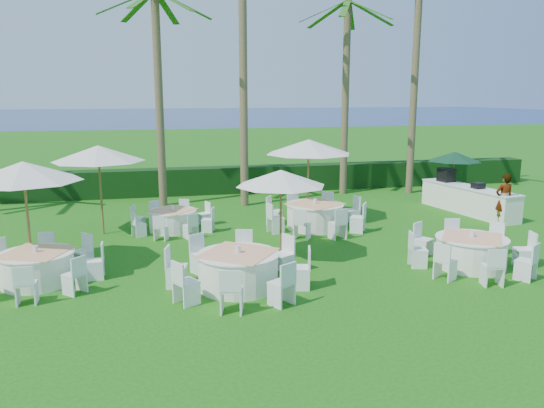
% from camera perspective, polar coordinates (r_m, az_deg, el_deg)
% --- Properties ---
extents(ground, '(120.00, 120.00, 0.00)m').
position_cam_1_polar(ground, '(13.10, -4.76, -8.36)').
color(ground, '#20580F').
rests_on(ground, ground).
extents(hedge, '(34.00, 1.00, 1.20)m').
position_cam_1_polar(hedge, '(24.56, -8.80, 2.45)').
color(hedge, black).
rests_on(hedge, ground).
extents(ocean, '(260.00, 260.00, 0.00)m').
position_cam_1_polar(ocean, '(114.30, -12.19, 9.16)').
color(ocean, '#07204D').
rests_on(ocean, ground).
extents(banquet_table_a, '(3.09, 3.09, 0.94)m').
position_cam_1_polar(banquet_table_a, '(14.06, -23.94, -6.19)').
color(banquet_table_a, white).
rests_on(banquet_table_a, ground).
extents(banquet_table_b, '(3.39, 3.39, 1.02)m').
position_cam_1_polar(banquet_table_b, '(12.59, -3.66, -7.01)').
color(banquet_table_b, white).
rests_on(banquet_table_b, ground).
extents(banquet_table_c, '(3.25, 3.25, 0.98)m').
position_cam_1_polar(banquet_table_c, '(14.99, 20.62, -4.76)').
color(banquet_table_c, white).
rests_on(banquet_table_c, ground).
extents(banquet_table_e, '(2.75, 2.75, 0.86)m').
position_cam_1_polar(banquet_table_e, '(18.06, -10.63, -1.67)').
color(banquet_table_e, white).
rests_on(banquet_table_e, ground).
extents(banquet_table_f, '(3.44, 3.44, 1.03)m').
position_cam_1_polar(banquet_table_f, '(18.10, 4.64, -1.21)').
color(banquet_table_f, white).
rests_on(banquet_table_f, ground).
extents(umbrella_a, '(2.85, 2.85, 2.87)m').
position_cam_1_polar(umbrella_a, '(14.47, -25.18, 3.18)').
color(umbrella_a, brown).
rests_on(umbrella_a, ground).
extents(umbrella_b, '(2.45, 2.45, 2.51)m').
position_cam_1_polar(umbrella_b, '(14.19, 0.96, 2.81)').
color(umbrella_b, brown).
rests_on(umbrella_b, ground).
extents(umbrella_c, '(2.92, 2.92, 2.90)m').
position_cam_1_polar(umbrella_c, '(17.80, -18.18, 5.19)').
color(umbrella_c, brown).
rests_on(umbrella_c, ground).
extents(umbrella_d, '(3.05, 3.05, 2.95)m').
position_cam_1_polar(umbrella_d, '(18.71, 3.95, 6.17)').
color(umbrella_d, brown).
rests_on(umbrella_d, ground).
extents(umbrella_green, '(2.10, 2.10, 2.22)m').
position_cam_1_polar(umbrella_green, '(22.78, 19.06, 4.84)').
color(umbrella_green, brown).
rests_on(umbrella_green, ground).
extents(buffet_table, '(1.70, 4.54, 1.58)m').
position_cam_1_polar(buffet_table, '(21.76, 20.29, 0.55)').
color(buffet_table, white).
rests_on(buffet_table, ground).
extents(staff_person, '(0.67, 0.44, 1.82)m').
position_cam_1_polar(staff_person, '(20.13, 23.67, 0.47)').
color(staff_person, gray).
rests_on(staff_person, ground).
extents(palm_b, '(4.40, 4.12, 8.40)m').
position_cam_1_polar(palm_b, '(21.91, -12.09, 11.88)').
color(palm_b, brown).
rests_on(palm_b, ground).
extents(palm_c, '(4.40, 4.01, 12.17)m').
position_cam_1_polar(palm_c, '(21.56, -3.15, 17.23)').
color(palm_c, brown).
rests_on(palm_c, ground).
extents(palm_d, '(4.41, 4.06, 8.49)m').
position_cam_1_polar(palm_d, '(24.34, 7.92, 12.08)').
color(palm_d, brown).
rests_on(palm_d, ground).
extents(palm_e, '(4.34, 4.29, 10.05)m').
position_cam_1_polar(palm_e, '(25.11, 15.14, 13.60)').
color(palm_e, brown).
rests_on(palm_e, ground).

